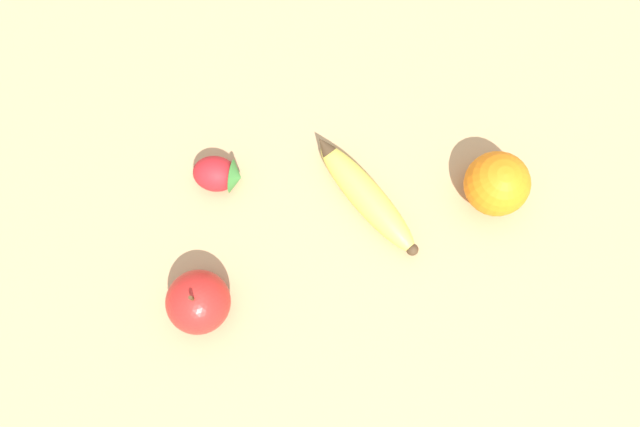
% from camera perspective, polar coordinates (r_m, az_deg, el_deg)
% --- Properties ---
extents(ground_plane, '(3.00, 3.00, 0.00)m').
position_cam_1_polar(ground_plane, '(0.78, 4.34, 1.51)').
color(ground_plane, tan).
extents(banana, '(0.11, 0.17, 0.04)m').
position_cam_1_polar(banana, '(0.76, 4.22, 1.64)').
color(banana, '#DBCC4C').
rests_on(banana, ground_plane).
extents(orange, '(0.08, 0.08, 0.08)m').
position_cam_1_polar(orange, '(0.77, 15.87, 2.63)').
color(orange, orange).
rests_on(orange, ground_plane).
extents(strawberry, '(0.06, 0.07, 0.04)m').
position_cam_1_polar(strawberry, '(0.77, -9.25, 3.56)').
color(strawberry, red).
rests_on(strawberry, ground_plane).
extents(apple, '(0.07, 0.07, 0.08)m').
position_cam_1_polar(apple, '(0.73, -11.07, -7.94)').
color(apple, red).
rests_on(apple, ground_plane).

